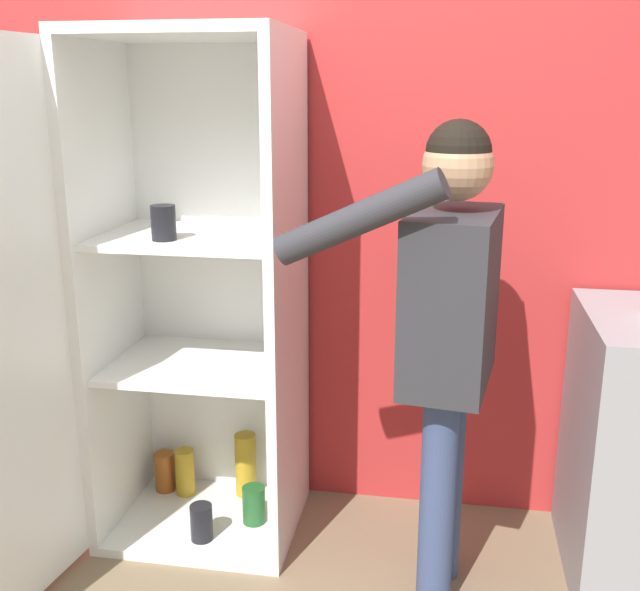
# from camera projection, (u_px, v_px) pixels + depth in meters

# --- Properties ---
(wall_back) EXTENTS (7.00, 0.06, 2.55)m
(wall_back) POSITION_uv_depth(u_px,v_px,m) (277.00, 183.00, 2.83)
(wall_back) COLOR #B72D2D
(wall_back) RESTS_ON ground_plane
(refrigerator) EXTENTS (0.84, 1.25, 1.81)m
(refrigerator) POSITION_uv_depth(u_px,v_px,m) (158.00, 310.00, 2.58)
(refrigerator) COLOR white
(refrigerator) RESTS_ON ground_plane
(person) EXTENTS (0.66, 0.57, 1.54)m
(person) POSITION_uv_depth(u_px,v_px,m) (448.00, 313.00, 2.26)
(person) COLOR #384770
(person) RESTS_ON ground_plane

